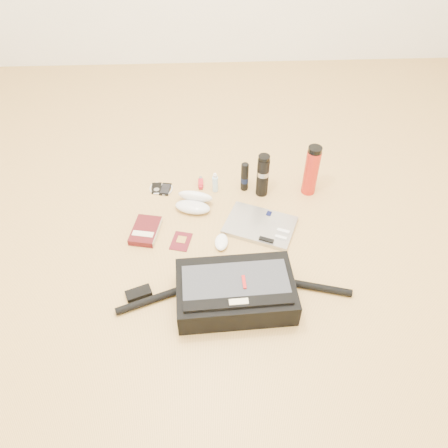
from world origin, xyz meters
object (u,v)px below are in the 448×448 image
object	(u,v)px
laptop	(260,226)
thermos_red	(311,171)
messenger_bag	(235,291)
thermos_black	(263,175)
book	(146,231)

from	to	relation	value
laptop	thermos_red	xyz separation A→B (m)	(0.29, 0.26, 0.13)
messenger_bag	thermos_black	world-z (taller)	thermos_black
messenger_bag	thermos_red	distance (m)	0.83
laptop	thermos_red	bearing A→B (deg)	65.41
messenger_bag	thermos_black	distance (m)	0.72
book	thermos_black	size ratio (longest dim) A/B	0.84
laptop	thermos_black	world-z (taller)	thermos_black
book	thermos_red	xyz separation A→B (m)	(0.86, 0.28, 0.13)
thermos_black	thermos_red	distance (m)	0.26
laptop	thermos_red	world-z (taller)	thermos_red
thermos_red	messenger_bag	bearing A→B (deg)	-122.58
messenger_bag	book	world-z (taller)	messenger_bag
thermos_black	laptop	bearing A→B (deg)	-97.34
laptop	thermos_black	bearing A→B (deg)	105.85
messenger_bag	thermos_black	bearing A→B (deg)	71.94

